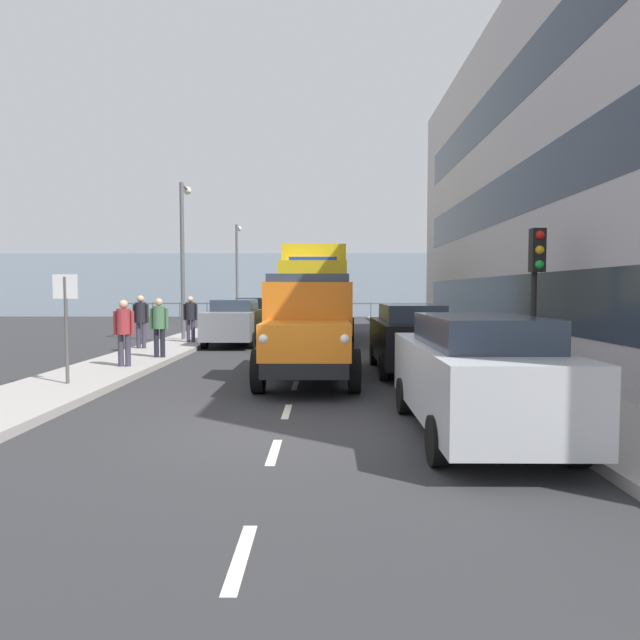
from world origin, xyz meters
The scene contains 21 objects.
ground_plane centered at (0.00, -11.85, 0.00)m, with size 80.00×80.00×0.00m, color #2D2D30.
sidewalk_left centered at (-4.82, -11.85, 0.07)m, with size 2.17×40.24×0.15m, color #9E9993.
sidewalk_right centered at (4.82, -11.85, 0.07)m, with size 2.17×40.24×0.15m, color #9E9993.
road_centreline_markings centered at (0.00, -11.30, 0.00)m, with size 0.12×36.36×0.01m.
building_terrace centered at (-9.54, -7.86, 5.34)m, with size 7.31×24.51×10.69m.
sea_horizon centered at (0.00, -34.97, 2.50)m, with size 80.00×0.80×5.00m, color #8C9EAD.
seawall_railing centered at (0.00, -31.37, 0.92)m, with size 28.08×0.08×1.20m.
truck_vintage_orange centered at (-0.27, -4.20, 1.18)m, with size 2.17×5.64×2.43m.
lorry_cargo_yellow centered at (-0.20, -14.84, 2.08)m, with size 2.58×8.20×3.87m.
car_silver_kerbside_near centered at (-2.79, 0.27, 0.90)m, with size 1.82×4.35×1.72m.
car_black_kerbside_1 centered at (-2.79, -5.73, 0.89)m, with size 1.76×4.22×1.72m.
car_grey_oppositeside_0 centered at (2.79, -12.50, 0.90)m, with size 1.86×4.42×1.72m.
car_navy_oppositeside_1 centered at (2.79, -17.96, 0.90)m, with size 1.86×4.28×1.72m.
pedestrian_couple_a centered at (4.43, -5.64, 1.14)m, with size 0.53×0.34×1.68m.
pedestrian_strolling centered at (4.11, -7.48, 1.15)m, with size 0.53×0.34×1.70m.
pedestrian_near_railing centered at (5.46, -9.88, 1.19)m, with size 0.53×0.34×1.76m.
pedestrian_couple_b centered at (4.36, -12.07, 1.15)m, with size 0.53×0.34×1.70m.
traffic_light_near centered at (-5.05, -3.41, 2.47)m, with size 0.28×0.41×3.20m.
lamp_post_promenade centered at (4.93, -13.34, 3.82)m, with size 0.32×1.14×6.12m.
lamp_post_far centered at (4.74, -25.22, 3.72)m, with size 0.32×1.14×5.94m.
street_sign centered at (4.67, -3.11, 1.68)m, with size 0.50×0.07×2.25m.
Camera 1 is at (-0.66, 7.84, 2.07)m, focal length 30.17 mm.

